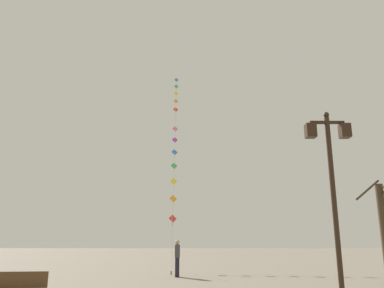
{
  "coord_description": "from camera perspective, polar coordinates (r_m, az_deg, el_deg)",
  "views": [
    {
      "loc": [
        -0.76,
        -1.68,
        1.62
      ],
      "look_at": [
        -0.43,
        24.55,
        8.28
      ],
      "focal_mm": 36.06,
      "sensor_mm": 36.0,
      "label": 1
    }
  ],
  "objects": [
    {
      "name": "bare_tree",
      "position": [
        18.23,
        26.52,
        -11.07
      ],
      "size": [
        1.7,
        1.2,
        4.2
      ],
      "color": "#423323",
      "rests_on": "ground_plane"
    },
    {
      "name": "ground_plane",
      "position": [
        21.75,
        1.35,
        -18.51
      ],
      "size": [
        160.0,
        160.0,
        0.0
      ],
      "primitive_type": "plane",
      "color": "#756B5B"
    },
    {
      "name": "kite_train",
      "position": [
        31.52,
        -2.54,
        1.37
      ],
      "size": [
        0.81,
        18.57,
        18.93
      ],
      "color": "brown",
      "rests_on": "ground_plane"
    },
    {
      "name": "kite_flyer",
      "position": [
        19.17,
        -2.19,
        -16.38
      ],
      "size": [
        0.26,
        0.61,
        1.71
      ],
      "rotation": [
        0.0,
        0.0,
        1.62
      ],
      "color": "#1E1E2D",
      "rests_on": "ground_plane"
    },
    {
      "name": "twin_lantern_lamp_post",
      "position": [
        11.34,
        19.87,
        -3.37
      ],
      "size": [
        1.26,
        0.28,
        5.23
      ],
      "color": "black",
      "rests_on": "ground_plane"
    }
  ]
}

